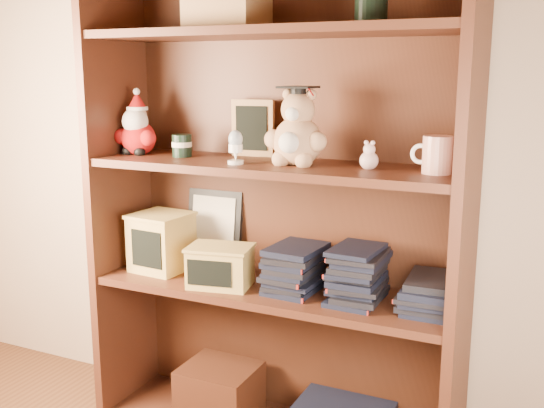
% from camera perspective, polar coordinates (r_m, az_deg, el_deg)
% --- Properties ---
extents(bookcase, '(1.20, 0.35, 1.60)m').
position_cam_1_polar(bookcase, '(2.03, 0.54, -0.87)').
color(bookcase, '#482214').
rests_on(bookcase, ground).
extents(shelf_lower, '(1.14, 0.33, 0.02)m').
position_cam_1_polar(shelf_lower, '(2.06, -0.00, -7.73)').
color(shelf_lower, '#482214').
rests_on(shelf_lower, ground).
extents(shelf_upper, '(1.14, 0.33, 0.02)m').
position_cam_1_polar(shelf_upper, '(1.96, -0.00, 3.37)').
color(shelf_upper, '#482214').
rests_on(shelf_upper, ground).
extents(santa_plush, '(0.16, 0.12, 0.23)m').
position_cam_1_polar(santa_plush, '(2.20, -12.00, 6.54)').
color(santa_plush, '#A50F0F').
rests_on(santa_plush, shelf_upper).
extents(teachers_tin, '(0.07, 0.07, 0.07)m').
position_cam_1_polar(teachers_tin, '(2.11, -8.07, 5.23)').
color(teachers_tin, black).
rests_on(teachers_tin, shelf_upper).
extents(chalkboard_plaque, '(0.15, 0.08, 0.19)m').
position_cam_1_polar(chalkboard_plaque, '(2.10, -1.72, 6.74)').
color(chalkboard_plaque, '#9E7547').
rests_on(chalkboard_plaque, shelf_upper).
extents(egg_cup, '(0.05, 0.05, 0.10)m').
position_cam_1_polar(egg_cup, '(1.92, -3.29, 5.22)').
color(egg_cup, white).
rests_on(egg_cup, shelf_upper).
extents(grad_teddy_bear, '(0.20, 0.17, 0.24)m').
position_cam_1_polar(grad_teddy_bear, '(1.91, 2.25, 6.26)').
color(grad_teddy_bear, tan).
rests_on(grad_teddy_bear, shelf_upper).
extents(pink_figurine, '(0.05, 0.05, 0.09)m').
position_cam_1_polar(pink_figurine, '(1.84, 8.70, 4.10)').
color(pink_figurine, beige).
rests_on(pink_figurine, shelf_upper).
extents(teacher_mug, '(0.12, 0.08, 0.10)m').
position_cam_1_polar(teacher_mug, '(1.80, 14.54, 4.29)').
color(teacher_mug, silver).
rests_on(teacher_mug, shelf_upper).
extents(certificate_frame, '(0.21, 0.05, 0.27)m').
position_cam_1_polar(certificate_frame, '(2.26, -5.21, -2.11)').
color(certificate_frame, black).
rests_on(certificate_frame, shelf_lower).
extents(treats_box, '(0.20, 0.20, 0.20)m').
position_cam_1_polar(treats_box, '(2.23, -9.88, -3.33)').
color(treats_box, tan).
rests_on(treats_box, shelf_lower).
extents(pencils_box, '(0.23, 0.18, 0.13)m').
position_cam_1_polar(pencils_box, '(2.04, -4.67, -5.54)').
color(pencils_box, tan).
rests_on(pencils_box, shelf_lower).
extents(book_stack_left, '(0.14, 0.20, 0.14)m').
position_cam_1_polar(book_stack_left, '(2.00, 2.06, -5.76)').
color(book_stack_left, black).
rests_on(book_stack_left, shelf_lower).
extents(book_stack_mid, '(0.14, 0.20, 0.18)m').
position_cam_1_polar(book_stack_mid, '(1.93, 7.72, -6.05)').
color(book_stack_mid, black).
rests_on(book_stack_mid, shelf_lower).
extents(book_stack_right, '(0.14, 0.20, 0.10)m').
position_cam_1_polar(book_stack_right, '(1.89, 13.98, -7.93)').
color(book_stack_right, black).
rests_on(book_stack_right, shelf_lower).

